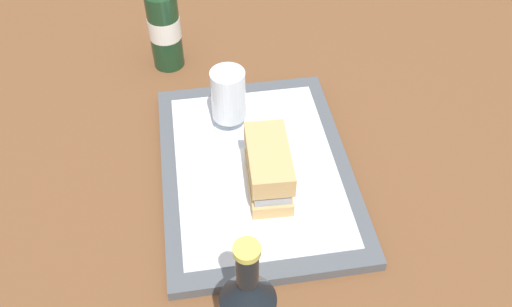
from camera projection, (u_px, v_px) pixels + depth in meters
ground_plane at (256, 173)px, 0.93m from camera, size 3.00×3.00×0.00m
tray at (256, 169)px, 0.92m from camera, size 0.44×0.32×0.02m
placemat at (256, 165)px, 0.91m from camera, size 0.38×0.27×0.00m
plate at (268, 189)px, 0.87m from camera, size 0.19×0.19×0.01m
sandwich at (268, 166)px, 0.83m from camera, size 0.14×0.07×0.08m
beer_glass at (229, 98)px, 0.92m from camera, size 0.06×0.06×0.12m
beer_bottle at (164, 21)px, 1.06m from camera, size 0.07×0.07×0.27m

